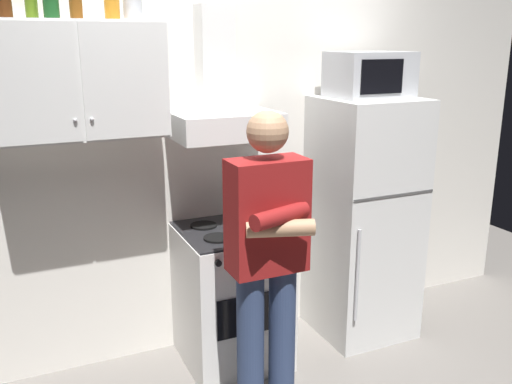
% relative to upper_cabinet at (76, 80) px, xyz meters
% --- Properties ---
extents(ground_plane, '(7.00, 7.00, 0.00)m').
position_rel_upper_cabinet_xyz_m(ground_plane, '(0.85, -0.37, -1.75)').
color(ground_plane, slate).
extents(back_wall_tiled, '(4.80, 0.10, 2.70)m').
position_rel_upper_cabinet_xyz_m(back_wall_tiled, '(0.85, 0.23, -0.40)').
color(back_wall_tiled, silver).
rests_on(back_wall_tiled, ground_plane).
extents(upper_cabinet, '(0.90, 0.37, 0.60)m').
position_rel_upper_cabinet_xyz_m(upper_cabinet, '(0.00, 0.00, 0.00)').
color(upper_cabinet, silver).
extents(stove_oven, '(0.60, 0.62, 0.87)m').
position_rel_upper_cabinet_xyz_m(stove_oven, '(0.80, -0.13, -1.32)').
color(stove_oven, white).
rests_on(stove_oven, ground_plane).
extents(range_hood, '(0.60, 0.44, 0.75)m').
position_rel_upper_cabinet_xyz_m(range_hood, '(0.80, 0.00, -0.15)').
color(range_hood, white).
extents(refrigerator, '(0.60, 0.62, 1.60)m').
position_rel_upper_cabinet_xyz_m(refrigerator, '(1.75, -0.12, -0.95)').
color(refrigerator, silver).
rests_on(refrigerator, ground_plane).
extents(microwave, '(0.48, 0.37, 0.28)m').
position_rel_upper_cabinet_xyz_m(microwave, '(1.75, -0.11, -0.01)').
color(microwave, '#B7BABF').
rests_on(microwave, refrigerator).
extents(person_standing, '(0.38, 0.33, 1.64)m').
position_rel_upper_cabinet_xyz_m(person_standing, '(0.75, -0.73, -0.85)').
color(person_standing, navy).
rests_on(person_standing, ground_plane).
extents(cooking_pot, '(0.28, 0.18, 0.11)m').
position_rel_upper_cabinet_xyz_m(cooking_pot, '(0.93, -0.24, -0.82)').
color(cooking_pot, '#B7BABF').
rests_on(cooking_pot, stove_oven).
extents(bottle_canister_steel, '(0.10, 0.10, 0.21)m').
position_rel_upper_cabinet_xyz_m(bottle_canister_steel, '(0.32, 0.03, 0.40)').
color(bottle_canister_steel, '#B2B5BA').
rests_on(bottle_canister_steel, upper_cabinet).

